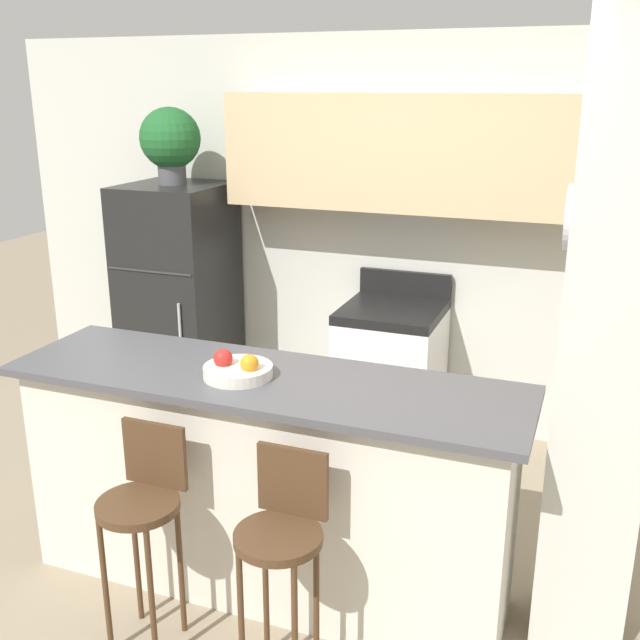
{
  "coord_description": "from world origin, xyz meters",
  "views": [
    {
      "loc": [
        1.3,
        -2.71,
        2.24
      ],
      "look_at": [
        0.0,
        0.69,
        1.09
      ],
      "focal_mm": 42.0,
      "sensor_mm": 36.0,
      "label": 1
    }
  ],
  "objects_px": {
    "bar_stool_right": "(282,538)",
    "refrigerator": "(180,301)",
    "bar_stool_left": "(144,506)",
    "stove_range": "(391,374)",
    "potted_plant_on_fridge": "(170,141)",
    "fruit_bowl": "(238,369)"
  },
  "relations": [
    {
      "from": "refrigerator",
      "to": "stove_range",
      "type": "xyz_separation_m",
      "value": [
        1.52,
        0.03,
        -0.34
      ]
    },
    {
      "from": "refrigerator",
      "to": "bar_stool_right",
      "type": "bearing_deg",
      "value": -51.09
    },
    {
      "from": "bar_stool_left",
      "to": "potted_plant_on_fridge",
      "type": "bearing_deg",
      "value": 117.37
    },
    {
      "from": "refrigerator",
      "to": "fruit_bowl",
      "type": "relative_size",
      "value": 5.36
    },
    {
      "from": "refrigerator",
      "to": "potted_plant_on_fridge",
      "type": "bearing_deg",
      "value": 115.63
    },
    {
      "from": "bar_stool_left",
      "to": "fruit_bowl",
      "type": "height_order",
      "value": "fruit_bowl"
    },
    {
      "from": "bar_stool_right",
      "to": "potted_plant_on_fridge",
      "type": "distance_m",
      "value": 2.98
    },
    {
      "from": "stove_range",
      "to": "potted_plant_on_fridge",
      "type": "bearing_deg",
      "value": -178.84
    },
    {
      "from": "bar_stool_left",
      "to": "fruit_bowl",
      "type": "xyz_separation_m",
      "value": [
        0.2,
        0.46,
        0.45
      ]
    },
    {
      "from": "bar_stool_right",
      "to": "fruit_bowl",
      "type": "distance_m",
      "value": 0.76
    },
    {
      "from": "bar_stool_left",
      "to": "potted_plant_on_fridge",
      "type": "distance_m",
      "value": 2.68
    },
    {
      "from": "bar_stool_right",
      "to": "refrigerator",
      "type": "bearing_deg",
      "value": 128.91
    },
    {
      "from": "fruit_bowl",
      "to": "stove_range",
      "type": "bearing_deg",
      "value": 82.31
    },
    {
      "from": "bar_stool_right",
      "to": "fruit_bowl",
      "type": "height_order",
      "value": "fruit_bowl"
    },
    {
      "from": "refrigerator",
      "to": "bar_stool_right",
      "type": "xyz_separation_m",
      "value": [
        1.7,
        -2.1,
        -0.18
      ]
    },
    {
      "from": "refrigerator",
      "to": "bar_stool_right",
      "type": "height_order",
      "value": "refrigerator"
    },
    {
      "from": "stove_range",
      "to": "refrigerator",
      "type": "bearing_deg",
      "value": -178.83
    },
    {
      "from": "bar_stool_right",
      "to": "fruit_bowl",
      "type": "xyz_separation_m",
      "value": [
        -0.4,
        0.46,
        0.45
      ]
    },
    {
      "from": "bar_stool_left",
      "to": "fruit_bowl",
      "type": "distance_m",
      "value": 0.68
    },
    {
      "from": "refrigerator",
      "to": "bar_stool_left",
      "type": "distance_m",
      "value": 2.37
    },
    {
      "from": "refrigerator",
      "to": "stove_range",
      "type": "relative_size",
      "value": 1.5
    },
    {
      "from": "bar_stool_left",
      "to": "stove_range",
      "type": "bearing_deg",
      "value": 78.6
    }
  ]
}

